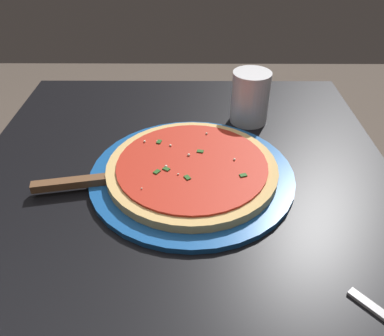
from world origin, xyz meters
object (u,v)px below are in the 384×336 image
pizza_server (95,181)px  cup_tall_drink (250,97)px  serving_plate (192,175)px  pizza (192,168)px

pizza_server → cup_tall_drink: size_ratio=1.98×
serving_plate → cup_tall_drink: cup_tall_drink is taller
serving_plate → cup_tall_drink: 0.25m
pizza → pizza_server: size_ratio=1.36×
cup_tall_drink → pizza_server: bearing=-50.6°
pizza → cup_tall_drink: cup_tall_drink is taller
pizza → cup_tall_drink: (-0.21, 0.12, 0.04)m
serving_plate → pizza_server: bearing=-78.9°
pizza → pizza_server: bearing=-78.9°
pizza_server → cup_tall_drink: bearing=129.4°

